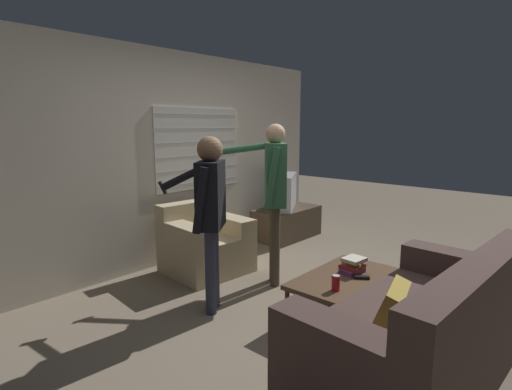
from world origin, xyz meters
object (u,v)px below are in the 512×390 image
Objects in this scene: couch_blue at (423,334)px; spare_remote at (362,277)px; coffee_table at (343,280)px; tv at (287,191)px; armchair_beige at (204,244)px; person_left_standing at (210,203)px; person_right_standing at (274,184)px; book_stack at (353,265)px; soda_can at (336,283)px.

spare_remote is (0.50, 0.70, 0.06)m from couch_blue.
tv is (1.70, 1.91, 0.36)m from coffee_table.
armchair_beige is 1.24m from person_left_standing.
book_stack is at bearing -137.00° from person_right_standing.
person_left_standing reaches higher than coffee_table.
spare_remote is (0.36, -0.04, -0.05)m from soda_can.
couch_blue is 1.87× the size of coffee_table.
armchair_beige is at bearing 56.92° from spare_remote.
soda_can reaches higher than coffee_table.
person_right_standing is at bearing 64.23° from soda_can.
spare_remote is (-0.08, -0.13, -0.06)m from book_stack.
person_right_standing is (0.65, 1.79, 0.74)m from couch_blue.
soda_can is at bearing -107.96° from person_left_standing.
spare_remote is (0.09, -1.94, 0.07)m from armchair_beige.
soda_can is at bearing 87.11° from armchair_beige.
person_right_standing is at bearing -37.86° from person_left_standing.
couch_blue is at bearing -119.58° from person_left_standing.
spare_remote reaches higher than coffee_table.
book_stack is (-0.06, -0.97, -0.63)m from person_right_standing.
couch_blue is 2.43× the size of tv.
person_left_standing is at bearing 129.17° from book_stack.
person_right_standing reaches higher than book_stack.
armchair_beige is at bearing 91.30° from coffee_table.
couch_blue is 0.86m from spare_remote.
person_left_standing reaches higher than couch_blue.
person_right_standing reaches higher than tv.
coffee_table is at bearing 65.06° from couch_blue.
tv is at bearing -10.46° from person_right_standing.
person_right_standing is 7.16× the size of book_stack.
book_stack is 0.16m from spare_remote.
couch_blue is at bearing -100.80° from soda_can.
tv is at bearing -14.79° from person_left_standing.
person_left_standing is 1.47m from spare_remote.
person_left_standing is 1.27m from soda_can.
book_stack is (0.80, -0.99, -0.56)m from person_left_standing.
soda_can is (-2.01, -2.02, -0.26)m from tv.
tv is 2.66m from spare_remote.
soda_can is 0.98× the size of spare_remote.
couch_blue is at bearing -118.22° from coffee_table.
person_left_standing is 12.33× the size of spare_remote.
person_right_standing is at bearing 2.01° from tv.
tv is at bearing -170.62° from armchair_beige.
armchair_beige is 0.55× the size of person_right_standing.
tv is (2.15, 2.76, 0.37)m from couch_blue.
couch_blue is 2.04m from person_right_standing.
soda_can is (-0.31, -0.11, 0.10)m from coffee_table.
armchair_beige is 7.33× the size of soda_can.
couch_blue is at bearing 21.34° from tv.
person_left_standing reaches higher than tv.
tv is at bearing 48.40° from coffee_table.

